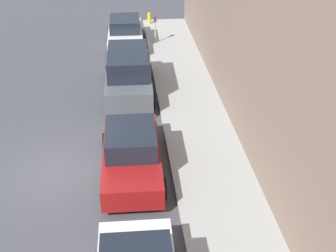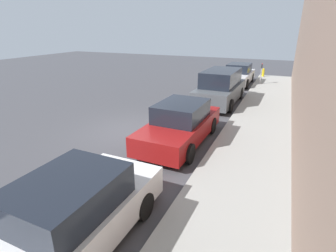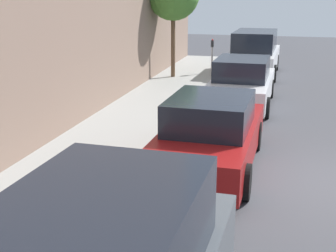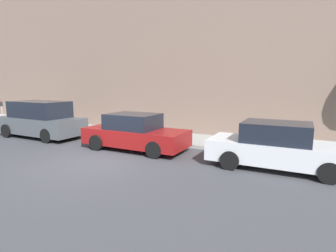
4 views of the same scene
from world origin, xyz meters
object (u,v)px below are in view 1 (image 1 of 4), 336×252
Objects in this scene: parked_sedan_fifth at (125,33)px; parking_meter_far at (155,26)px; fire_hydrant at (149,18)px; parked_minivan_fourth at (128,73)px; parked_sedan_third at (132,153)px.

parking_meter_far is at bearing -1.07° from parked_sedan_fifth.
fire_hydrant is at bearing 91.65° from parking_meter_far.
parked_minivan_fourth is 9.56m from fire_hydrant.
parking_meter_far reaches higher than parked_sedan_third.
parked_minivan_fourth reaches higher than parked_sedan_fifth.
parked_sedan_third is at bearing -95.95° from fire_hydrant.
parked_sedan_third and parked_sedan_fifth have the same top height.
fire_hydrant is (-0.10, 3.48, -0.57)m from parking_meter_far.
parked_sedan_fifth is at bearing 90.06° from parked_minivan_fourth.
fire_hydrant is at bearing 66.10° from parked_sedan_fifth.
parked_minivan_fourth is (0.08, 5.98, 0.20)m from parked_sedan_third.
parked_minivan_fourth is 5.98m from parked_sedan_fifth.
parking_meter_far is 2.17× the size of fire_hydrant.
fire_hydrant is at bearing 80.83° from parked_minivan_fourth.
parked_minivan_fourth is 3.30× the size of parking_meter_far.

